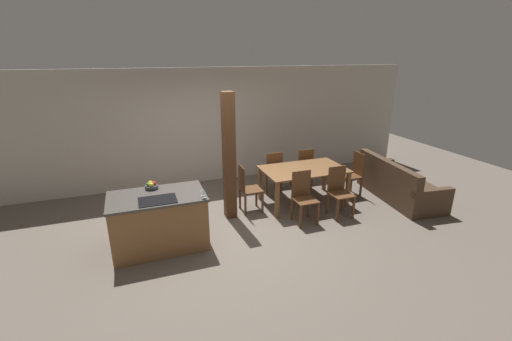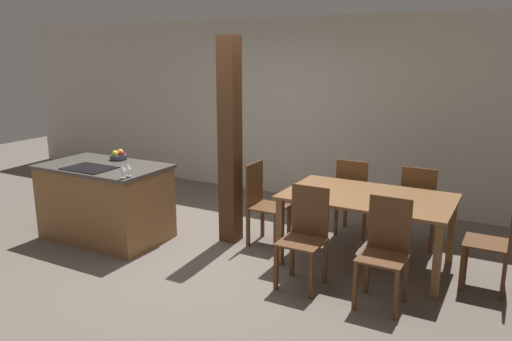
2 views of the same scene
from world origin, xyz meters
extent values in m
plane|color=#665B51|center=(0.00, 0.00, 0.00)|extent=(16.00, 16.00, 0.00)
cube|color=beige|center=(0.00, 2.52, 1.35)|extent=(11.20, 0.08, 2.70)
cube|color=olive|center=(-1.22, -0.24, 0.43)|extent=(1.45, 0.85, 0.86)
cube|color=#4C4742|center=(-1.22, -0.24, 0.88)|extent=(1.49, 0.89, 0.04)
cube|color=black|center=(-1.22, -0.45, 0.90)|extent=(0.56, 0.40, 0.01)
cylinder|color=#383D47|center=(-1.27, 0.07, 0.93)|extent=(0.21, 0.21, 0.05)
sphere|color=red|center=(-1.22, 0.08, 0.98)|extent=(0.07, 0.07, 0.07)
sphere|color=gold|center=(-1.28, 0.12, 0.98)|extent=(0.08, 0.08, 0.08)
sphere|color=#3D8E38|center=(-1.31, 0.07, 0.98)|extent=(0.07, 0.07, 0.07)
sphere|color=yellow|center=(-1.27, 0.02, 0.98)|extent=(0.08, 0.08, 0.08)
cylinder|color=silver|center=(-0.55, -0.61, 0.91)|extent=(0.06, 0.06, 0.00)
cylinder|color=silver|center=(-0.55, -0.61, 0.95)|extent=(0.01, 0.01, 0.08)
cone|color=silver|center=(-0.55, -0.61, 1.02)|extent=(0.07, 0.07, 0.07)
cylinder|color=silver|center=(-0.55, -0.53, 0.91)|extent=(0.06, 0.06, 0.00)
cylinder|color=silver|center=(-0.55, -0.53, 0.95)|extent=(0.01, 0.01, 0.08)
cone|color=silver|center=(-0.55, -0.53, 1.02)|extent=(0.07, 0.07, 0.07)
cube|color=brown|center=(1.76, 0.50, 0.74)|extent=(1.70, 1.04, 0.03)
cube|color=brown|center=(0.97, 0.05, 0.36)|extent=(0.07, 0.07, 0.73)
cube|color=brown|center=(2.54, 0.05, 0.36)|extent=(0.07, 0.07, 0.73)
cube|color=brown|center=(0.97, 0.95, 0.36)|extent=(0.07, 0.07, 0.73)
cube|color=brown|center=(2.54, 0.95, 0.36)|extent=(0.07, 0.07, 0.73)
cube|color=brown|center=(1.37, -0.32, 0.45)|extent=(0.40, 0.40, 0.02)
cube|color=brown|center=(1.37, -0.13, 0.71)|extent=(0.38, 0.02, 0.49)
cube|color=brown|center=(1.20, -0.49, 0.22)|extent=(0.04, 0.04, 0.44)
cube|color=brown|center=(1.55, -0.49, 0.22)|extent=(0.04, 0.04, 0.44)
cube|color=brown|center=(1.20, -0.14, 0.22)|extent=(0.04, 0.04, 0.44)
cube|color=brown|center=(1.55, -0.14, 0.22)|extent=(0.04, 0.04, 0.44)
cube|color=brown|center=(2.14, -0.32, 0.45)|extent=(0.40, 0.40, 0.02)
cube|color=brown|center=(2.14, -0.13, 0.71)|extent=(0.38, 0.02, 0.49)
cube|color=brown|center=(1.96, -0.49, 0.22)|extent=(0.04, 0.04, 0.44)
cube|color=brown|center=(2.32, -0.49, 0.22)|extent=(0.04, 0.04, 0.44)
cube|color=brown|center=(1.96, -0.14, 0.22)|extent=(0.04, 0.04, 0.44)
cube|color=brown|center=(2.32, -0.14, 0.22)|extent=(0.04, 0.04, 0.44)
cube|color=brown|center=(1.37, 1.32, 0.45)|extent=(0.40, 0.40, 0.02)
cube|color=brown|center=(1.37, 1.13, 0.71)|extent=(0.38, 0.02, 0.49)
cube|color=brown|center=(1.55, 1.50, 0.22)|extent=(0.04, 0.04, 0.44)
cube|color=brown|center=(1.20, 1.50, 0.22)|extent=(0.04, 0.04, 0.44)
cube|color=brown|center=(1.55, 1.14, 0.22)|extent=(0.04, 0.04, 0.44)
cube|color=brown|center=(1.20, 1.14, 0.22)|extent=(0.04, 0.04, 0.44)
cube|color=brown|center=(2.14, 1.32, 0.45)|extent=(0.40, 0.40, 0.02)
cube|color=brown|center=(2.14, 1.13, 0.71)|extent=(0.38, 0.02, 0.49)
cube|color=brown|center=(2.32, 1.50, 0.22)|extent=(0.04, 0.04, 0.44)
cube|color=brown|center=(1.96, 1.50, 0.22)|extent=(0.04, 0.04, 0.44)
cube|color=brown|center=(2.32, 1.14, 0.22)|extent=(0.04, 0.04, 0.44)
cube|color=brown|center=(1.96, 1.14, 0.22)|extent=(0.04, 0.04, 0.44)
cube|color=brown|center=(0.60, 0.50, 0.45)|extent=(0.40, 0.40, 0.02)
cube|color=brown|center=(0.41, 0.50, 0.71)|extent=(0.02, 0.38, 0.49)
cube|color=brown|center=(0.78, 0.32, 0.22)|extent=(0.04, 0.04, 0.44)
cube|color=brown|center=(0.78, 0.68, 0.22)|extent=(0.04, 0.04, 0.44)
cube|color=brown|center=(0.43, 0.32, 0.22)|extent=(0.04, 0.04, 0.44)
cube|color=brown|center=(0.43, 0.68, 0.22)|extent=(0.04, 0.04, 0.44)
cube|color=brown|center=(2.91, 0.50, 0.45)|extent=(0.40, 0.40, 0.02)
cube|color=brown|center=(2.73, 0.68, 0.22)|extent=(0.04, 0.04, 0.44)
cube|color=brown|center=(2.73, 0.32, 0.22)|extent=(0.04, 0.04, 0.44)
cube|color=brown|center=(3.08, 0.68, 0.22)|extent=(0.04, 0.04, 0.44)
cube|color=brown|center=(3.08, 0.32, 0.22)|extent=(0.04, 0.04, 0.44)
cube|color=#4C2D19|center=(0.15, 0.40, 1.19)|extent=(0.21, 0.21, 2.38)
camera|label=1|loc=(-1.45, -5.39, 3.02)|focal=24.00mm
camera|label=2|loc=(3.12, -4.39, 2.22)|focal=35.00mm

